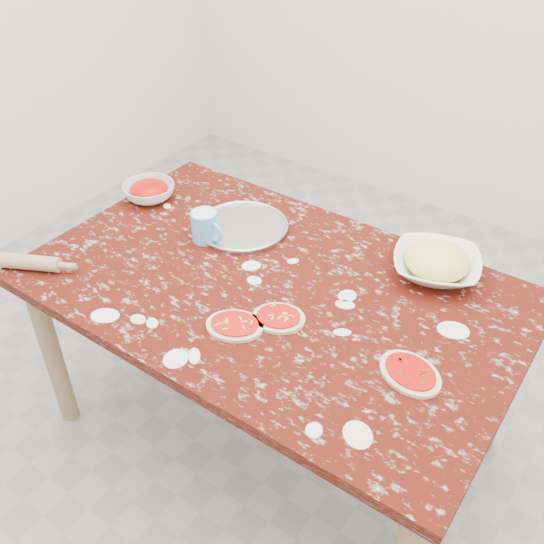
{
  "coord_description": "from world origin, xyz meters",
  "views": [
    {
      "loc": [
        0.9,
        -1.26,
        1.99
      ],
      "look_at": [
        0.0,
        0.0,
        0.8
      ],
      "focal_mm": 39.97,
      "sensor_mm": 36.0,
      "label": 1
    }
  ],
  "objects_px": {
    "worktable": "(272,303)",
    "cheese_bowl": "(436,265)",
    "pizza_tray": "(242,227)",
    "sauce_bowl": "(149,192)",
    "rolling_pin": "(23,262)",
    "flour_mug": "(206,226)"
  },
  "relations": [
    {
      "from": "worktable",
      "to": "rolling_pin",
      "type": "bearing_deg",
      "value": -150.69
    },
    {
      "from": "cheese_bowl",
      "to": "pizza_tray",
      "type": "bearing_deg",
      "value": -167.47
    },
    {
      "from": "flour_mug",
      "to": "worktable",
      "type": "bearing_deg",
      "value": -12.21
    },
    {
      "from": "sauce_bowl",
      "to": "cheese_bowl",
      "type": "relative_size",
      "value": 0.71
    },
    {
      "from": "worktable",
      "to": "flour_mug",
      "type": "bearing_deg",
      "value": 167.79
    },
    {
      "from": "sauce_bowl",
      "to": "flour_mug",
      "type": "distance_m",
      "value": 0.38
    },
    {
      "from": "sauce_bowl",
      "to": "flour_mug",
      "type": "height_order",
      "value": "flour_mug"
    },
    {
      "from": "sauce_bowl",
      "to": "rolling_pin",
      "type": "bearing_deg",
      "value": -92.25
    },
    {
      "from": "pizza_tray",
      "to": "flour_mug",
      "type": "height_order",
      "value": "flour_mug"
    },
    {
      "from": "pizza_tray",
      "to": "flour_mug",
      "type": "distance_m",
      "value": 0.15
    },
    {
      "from": "pizza_tray",
      "to": "sauce_bowl",
      "type": "bearing_deg",
      "value": -174.62
    },
    {
      "from": "worktable",
      "to": "pizza_tray",
      "type": "bearing_deg",
      "value": 143.68
    },
    {
      "from": "pizza_tray",
      "to": "rolling_pin",
      "type": "xyz_separation_m",
      "value": [
        -0.46,
        -0.62,
        0.02
      ]
    },
    {
      "from": "pizza_tray",
      "to": "sauce_bowl",
      "type": "xyz_separation_m",
      "value": [
        -0.43,
        -0.04,
        0.02
      ]
    },
    {
      "from": "pizza_tray",
      "to": "cheese_bowl",
      "type": "xyz_separation_m",
      "value": [
        0.69,
        0.15,
        0.03
      ]
    },
    {
      "from": "pizza_tray",
      "to": "flour_mug",
      "type": "bearing_deg",
      "value": -114.99
    },
    {
      "from": "cheese_bowl",
      "to": "flour_mug",
      "type": "distance_m",
      "value": 0.81
    },
    {
      "from": "worktable",
      "to": "sauce_bowl",
      "type": "distance_m",
      "value": 0.74
    },
    {
      "from": "worktable",
      "to": "cheese_bowl",
      "type": "bearing_deg",
      "value": 41.14
    },
    {
      "from": "pizza_tray",
      "to": "rolling_pin",
      "type": "height_order",
      "value": "rolling_pin"
    },
    {
      "from": "pizza_tray",
      "to": "sauce_bowl",
      "type": "distance_m",
      "value": 0.44
    },
    {
      "from": "flour_mug",
      "to": "rolling_pin",
      "type": "distance_m",
      "value": 0.63
    }
  ]
}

